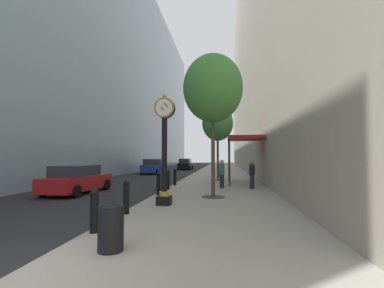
% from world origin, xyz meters
% --- Properties ---
extents(ground_plane, '(110.00, 110.00, 0.00)m').
position_xyz_m(ground_plane, '(0.00, 27.00, 0.00)').
color(ground_plane, '#262628').
rests_on(ground_plane, ground).
extents(sidewalk_right, '(6.18, 80.00, 0.14)m').
position_xyz_m(sidewalk_right, '(3.09, 30.00, 0.07)').
color(sidewalk_right, '#9E998E').
rests_on(sidewalk_right, ground).
extents(building_block_left, '(9.00, 80.00, 28.35)m').
position_xyz_m(building_block_left, '(-12.31, 30.00, 14.17)').
color(building_block_left, '#849EB2').
rests_on(building_block_left, ground).
extents(building_block_right, '(9.00, 80.00, 36.27)m').
position_xyz_m(building_block_right, '(10.68, 30.00, 18.13)').
color(building_block_right, '#A89E89').
rests_on(building_block_right, ground).
extents(street_clock, '(0.84, 0.55, 4.46)m').
position_xyz_m(street_clock, '(1.13, 6.24, 2.59)').
color(street_clock, black).
rests_on(street_clock, sidewalk_right).
extents(bollard_nearest, '(0.22, 0.22, 1.12)m').
position_xyz_m(bollard_nearest, '(0.24, 2.25, 0.72)').
color(bollard_nearest, black).
rests_on(bollard_nearest, sidewalk_right).
extents(bollard_second, '(0.22, 0.22, 1.12)m').
position_xyz_m(bollard_second, '(0.24, 4.46, 0.72)').
color(bollard_second, black).
rests_on(bollard_second, sidewalk_right).
extents(bollard_fourth, '(0.22, 0.22, 1.12)m').
position_xyz_m(bollard_fourth, '(0.24, 8.88, 0.72)').
color(bollard_fourth, black).
rests_on(bollard_fourth, sidewalk_right).
extents(bollard_fifth, '(0.22, 0.22, 1.12)m').
position_xyz_m(bollard_fifth, '(0.24, 11.08, 0.72)').
color(bollard_fifth, black).
rests_on(bollard_fifth, sidewalk_right).
extents(bollard_sixth, '(0.22, 0.22, 1.12)m').
position_xyz_m(bollard_sixth, '(0.24, 13.29, 0.72)').
color(bollard_sixth, black).
rests_on(bollard_sixth, sidewalk_right).
extents(street_tree_near, '(2.87, 2.87, 6.86)m').
position_xyz_m(street_tree_near, '(2.99, 8.46, 5.33)').
color(street_tree_near, '#333335').
rests_on(street_tree_near, sidewalk_right).
extents(street_tree_mid_near, '(2.52, 2.52, 6.08)m').
position_xyz_m(street_tree_mid_near, '(2.99, 17.37, 4.74)').
color(street_tree_mid_near, '#333335').
rests_on(street_tree_mid_near, sidewalk_right).
extents(trash_bin, '(0.53, 0.53, 1.05)m').
position_xyz_m(trash_bin, '(1.21, 1.07, 0.68)').
color(trash_bin, black).
rests_on(trash_bin, sidewalk_right).
extents(pedestrian_walking, '(0.52, 0.45, 1.73)m').
position_xyz_m(pedestrian_walking, '(3.36, 12.08, 1.05)').
color(pedestrian_walking, '#23232D').
rests_on(pedestrian_walking, sidewalk_right).
extents(pedestrian_by_clock, '(0.45, 0.45, 1.70)m').
position_xyz_m(pedestrian_by_clock, '(5.15, 11.91, 1.04)').
color(pedestrian_by_clock, '#23232D').
rests_on(pedestrian_by_clock, sidewalk_right).
extents(storefront_awning, '(2.40, 3.60, 3.30)m').
position_xyz_m(storefront_awning, '(4.94, 14.71, 3.28)').
color(storefront_awning, maroon).
rests_on(storefront_awning, sidewalk_right).
extents(car_blue_near, '(2.01, 4.48, 1.75)m').
position_xyz_m(car_blue_near, '(-4.91, 26.30, 0.84)').
color(car_blue_near, navy).
rests_on(car_blue_near, ground).
extents(car_black_mid, '(2.00, 4.40, 1.72)m').
position_xyz_m(car_black_mid, '(-2.43, 35.99, 0.83)').
color(car_black_mid, black).
rests_on(car_black_mid, ground).
extents(car_red_far, '(2.18, 4.73, 1.56)m').
position_xyz_m(car_red_far, '(-4.68, 9.85, 0.77)').
color(car_red_far, '#AD191E').
rests_on(car_red_far, ground).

